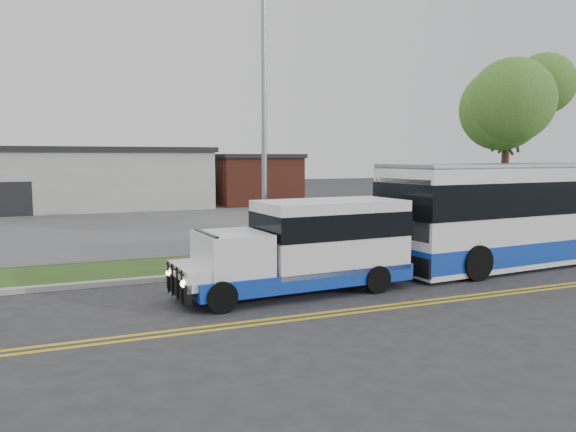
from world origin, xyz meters
name	(u,v)px	position (x,y,z in m)	size (l,w,h in m)	color
ground	(201,286)	(0.00, 0.00, 0.00)	(140.00, 140.00, 0.00)	#28282B
lane_line_north	(242,322)	(0.00, -3.85, 0.01)	(70.00, 0.12, 0.01)	gold
lane_line_south	(247,326)	(0.00, -4.15, 0.01)	(70.00, 0.12, 0.01)	gold
curb	(192,276)	(0.00, 1.10, 0.07)	(80.00, 0.30, 0.15)	#9E9B93
verge	(179,266)	(0.00, 2.90, 0.05)	(80.00, 3.30, 0.10)	#264E1A
parking_lot	(128,222)	(0.00, 17.00, 0.05)	(80.00, 25.00, 0.10)	#4C4C4F
commercial_building	(18,179)	(-6.00, 27.00, 2.18)	(25.40, 10.40, 4.35)	#9E9E99
brick_wing	(251,179)	(10.50, 26.00, 1.96)	(6.30, 7.30, 3.90)	brown
tree_east	(508,97)	(14.00, 3.00, 6.20)	(5.20, 5.20, 8.33)	#372A1E
streetlight_near	(265,112)	(3.00, 2.73, 5.23)	(0.35, 1.53, 9.50)	gray
shuttle_bus	(310,243)	(2.63, -1.76, 1.33)	(6.63, 2.52, 2.50)	#0F36A7
transit_bus	(540,212)	(12.06, -0.78, 1.75)	(12.66, 3.83, 3.46)	white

